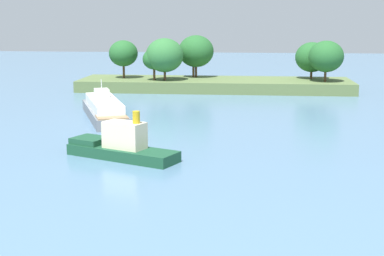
{
  "coord_description": "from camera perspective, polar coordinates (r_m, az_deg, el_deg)",
  "views": [
    {
      "loc": [
        -3.41,
        -19.55,
        13.75
      ],
      "look_at": [
        -9.57,
        42.99,
        1.2
      ],
      "focal_mm": 52.27,
      "sensor_mm": 36.0,
      "label": 1
    }
  ],
  "objects": [
    {
      "name": "white_riverboat",
      "position": [
        77.41,
        -8.95,
        1.89
      ],
      "size": [
        10.69,
        18.57,
        5.22
      ],
      "color": "slate",
      "rests_on": "ground"
    },
    {
      "name": "tugboat",
      "position": [
        55.59,
        -7.31,
        -1.82
      ],
      "size": [
        11.93,
        7.69,
        4.88
      ],
      "color": "#19472D",
      "rests_on": "ground"
    },
    {
      "name": "treeline_island",
      "position": [
        106.62,
        2.46,
        6.01
      ],
      "size": [
        51.17,
        13.28,
        10.24
      ],
      "color": "#566B3D",
      "rests_on": "ground"
    }
  ]
}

